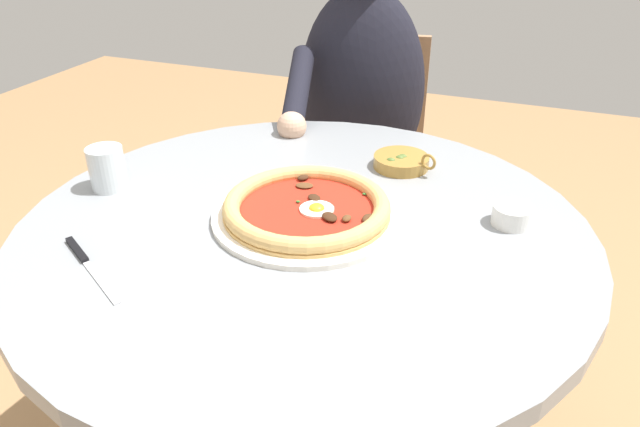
% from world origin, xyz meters
% --- Properties ---
extents(dining_table, '(1.00, 1.00, 0.72)m').
position_xyz_m(dining_table, '(0.00, 0.00, 0.59)').
color(dining_table, gray).
rests_on(dining_table, ground).
extents(pizza_on_plate, '(0.34, 0.34, 0.04)m').
position_xyz_m(pizza_on_plate, '(-0.00, -0.02, 0.73)').
color(pizza_on_plate, white).
rests_on(pizza_on_plate, dining_table).
extents(water_glass, '(0.07, 0.07, 0.08)m').
position_xyz_m(water_glass, '(0.40, 0.01, 0.75)').
color(water_glass, silver).
rests_on(water_glass, dining_table).
extents(steak_knife, '(0.19, 0.12, 0.01)m').
position_xyz_m(steak_knife, '(0.28, 0.24, 0.72)').
color(steak_knife, silver).
rests_on(steak_knife, dining_table).
extents(ramekin_capers, '(0.07, 0.07, 0.04)m').
position_xyz_m(ramekin_capers, '(-0.34, -0.12, 0.73)').
color(ramekin_capers, white).
rests_on(ramekin_capers, dining_table).
extents(olive_pan, '(0.14, 0.12, 0.05)m').
position_xyz_m(olive_pan, '(-0.10, -0.28, 0.73)').
color(olive_pan, olive).
rests_on(olive_pan, dining_table).
extents(diner_person, '(0.38, 0.53, 1.19)m').
position_xyz_m(diner_person, '(0.12, -0.69, 0.52)').
color(diner_person, '#282833').
rests_on(diner_person, ground).
extents(cafe_chair_diner, '(0.44, 0.44, 0.84)m').
position_xyz_m(cafe_chair_diner, '(0.14, -0.83, 0.51)').
color(cafe_chair_diner, '#957050').
rests_on(cafe_chair_diner, ground).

